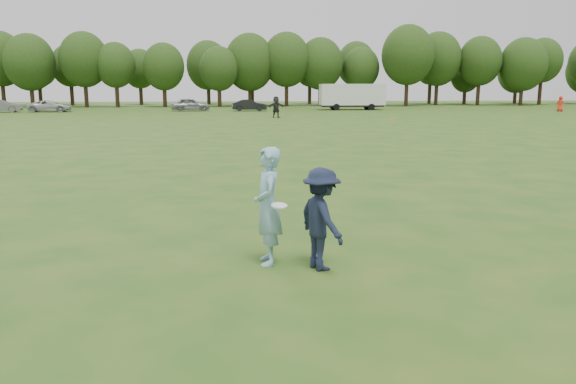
{
  "coord_description": "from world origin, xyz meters",
  "views": [
    {
      "loc": [
        -0.37,
        -8.94,
        3.05
      ],
      "look_at": [
        0.7,
        1.21,
        1.1
      ],
      "focal_mm": 35.0,
      "sensor_mm": 36.0,
      "label": 1
    }
  ],
  "objects_px": {
    "player_far_c": "(560,104)",
    "car_c": "(50,106)",
    "car_b": "(2,106)",
    "field_cone": "(393,118)",
    "car_f": "(249,105)",
    "thrower": "(268,206)",
    "defender": "(321,219)",
    "car_e": "(191,104)",
    "cargo_trailer": "(352,95)",
    "player_far_d": "(276,107)"
  },
  "relations": [
    {
      "from": "car_b",
      "to": "cargo_trailer",
      "type": "relative_size",
      "value": 0.47
    },
    {
      "from": "car_b",
      "to": "car_c",
      "type": "height_order",
      "value": "car_b"
    },
    {
      "from": "defender",
      "to": "car_b",
      "type": "distance_m",
      "value": 64.52
    },
    {
      "from": "player_far_c",
      "to": "car_c",
      "type": "relative_size",
      "value": 0.38
    },
    {
      "from": "field_cone",
      "to": "car_e",
      "type": "bearing_deg",
      "value": 134.22
    },
    {
      "from": "player_far_d",
      "to": "car_c",
      "type": "xyz_separation_m",
      "value": [
        -24.97,
        14.61,
        -0.35
      ]
    },
    {
      "from": "player_far_c",
      "to": "cargo_trailer",
      "type": "height_order",
      "value": "cargo_trailer"
    },
    {
      "from": "thrower",
      "to": "cargo_trailer",
      "type": "xyz_separation_m",
      "value": [
        14.75,
        60.41,
        0.76
      ]
    },
    {
      "from": "car_f",
      "to": "car_b",
      "type": "bearing_deg",
      "value": 89.56
    },
    {
      "from": "car_b",
      "to": "car_e",
      "type": "xyz_separation_m",
      "value": [
        21.17,
        1.12,
        0.08
      ]
    },
    {
      "from": "defender",
      "to": "field_cone",
      "type": "xyz_separation_m",
      "value": [
        13.04,
        40.06,
        -0.71
      ]
    },
    {
      "from": "field_cone",
      "to": "car_f",
      "type": "bearing_deg",
      "value": 122.66
    },
    {
      "from": "thrower",
      "to": "car_b",
      "type": "height_order",
      "value": "thrower"
    },
    {
      "from": "thrower",
      "to": "cargo_trailer",
      "type": "relative_size",
      "value": 0.23
    },
    {
      "from": "player_far_c",
      "to": "car_f",
      "type": "bearing_deg",
      "value": 33.86
    },
    {
      "from": "thrower",
      "to": "car_c",
      "type": "xyz_separation_m",
      "value": [
        -21.13,
        58.6,
        -0.35
      ]
    },
    {
      "from": "defender",
      "to": "field_cone",
      "type": "height_order",
      "value": "defender"
    },
    {
      "from": "player_far_d",
      "to": "field_cone",
      "type": "relative_size",
      "value": 6.76
    },
    {
      "from": "car_f",
      "to": "field_cone",
      "type": "bearing_deg",
      "value": -148.47
    },
    {
      "from": "player_far_c",
      "to": "car_c",
      "type": "distance_m",
      "value": 59.29
    },
    {
      "from": "car_c",
      "to": "field_cone",
      "type": "distance_m",
      "value": 39.82
    },
    {
      "from": "field_cone",
      "to": "cargo_trailer",
      "type": "distance_m",
      "value": 20.82
    },
    {
      "from": "car_e",
      "to": "car_c",
      "type": "bearing_deg",
      "value": 85.93
    },
    {
      "from": "car_f",
      "to": "player_far_d",
      "type": "bearing_deg",
      "value": -173.32
    },
    {
      "from": "car_f",
      "to": "field_cone",
      "type": "relative_size",
      "value": 13.7
    },
    {
      "from": "player_far_c",
      "to": "cargo_trailer",
      "type": "bearing_deg",
      "value": 24.81
    },
    {
      "from": "car_e",
      "to": "cargo_trailer",
      "type": "relative_size",
      "value": 0.51
    },
    {
      "from": "player_far_d",
      "to": "car_f",
      "type": "relative_size",
      "value": 0.49
    },
    {
      "from": "player_far_d",
      "to": "cargo_trailer",
      "type": "distance_m",
      "value": 19.73
    },
    {
      "from": "thrower",
      "to": "car_f",
      "type": "height_order",
      "value": "thrower"
    },
    {
      "from": "player_far_c",
      "to": "player_far_d",
      "type": "height_order",
      "value": "player_far_d"
    },
    {
      "from": "player_far_c",
      "to": "car_b",
      "type": "distance_m",
      "value": 64.42
    },
    {
      "from": "car_e",
      "to": "player_far_c",
      "type": "bearing_deg",
      "value": -104.52
    },
    {
      "from": "defender",
      "to": "car_f",
      "type": "bearing_deg",
      "value": -22.91
    },
    {
      "from": "car_f",
      "to": "cargo_trailer",
      "type": "relative_size",
      "value": 0.46
    },
    {
      "from": "player_far_d",
      "to": "defender",
      "type": "bearing_deg",
      "value": -104.43
    },
    {
      "from": "player_far_d",
      "to": "car_e",
      "type": "relative_size",
      "value": 0.44
    },
    {
      "from": "car_b",
      "to": "field_cone",
      "type": "xyz_separation_m",
      "value": [
        40.22,
        -18.46,
        -0.55
      ]
    },
    {
      "from": "defender",
      "to": "car_b",
      "type": "height_order",
      "value": "defender"
    },
    {
      "from": "car_f",
      "to": "player_far_c",
      "type": "bearing_deg",
      "value": -99.58
    },
    {
      "from": "car_c",
      "to": "car_f",
      "type": "xyz_separation_m",
      "value": [
        22.99,
        -0.13,
        0.02
      ]
    },
    {
      "from": "thrower",
      "to": "car_c",
      "type": "distance_m",
      "value": 62.3
    },
    {
      "from": "car_b",
      "to": "thrower",
      "type": "bearing_deg",
      "value": -162.71
    },
    {
      "from": "field_cone",
      "to": "defender",
      "type": "bearing_deg",
      "value": -108.03
    },
    {
      "from": "defender",
      "to": "field_cone",
      "type": "bearing_deg",
      "value": -39.97
    },
    {
      "from": "car_e",
      "to": "field_cone",
      "type": "bearing_deg",
      "value": -142.18
    },
    {
      "from": "thrower",
      "to": "car_f",
      "type": "xyz_separation_m",
      "value": [
        1.86,
        58.47,
        -0.34
      ]
    },
    {
      "from": "thrower",
      "to": "player_far_c",
      "type": "bearing_deg",
      "value": 142.03
    },
    {
      "from": "thrower",
      "to": "car_e",
      "type": "relative_size",
      "value": 0.44
    },
    {
      "from": "player_far_c",
      "to": "car_c",
      "type": "xyz_separation_m",
      "value": [
        -59.03,
        5.5,
        -0.25
      ]
    }
  ]
}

